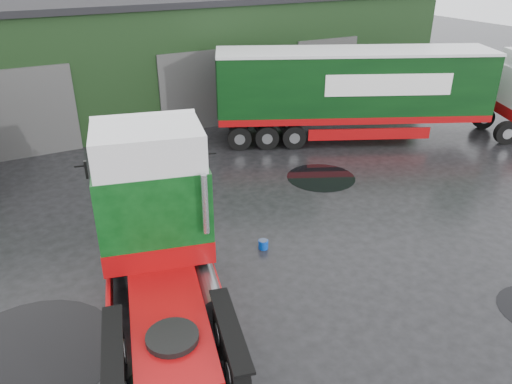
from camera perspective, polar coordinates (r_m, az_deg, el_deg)
The scene contains 8 objects.
ground at distance 14.79m, azimuth 7.10°, elevation -9.68°, with size 100.00×100.00×0.00m, color black.
warehouse at distance 31.51m, azimuth -11.11°, elevation 15.75°, with size 32.40×12.40×6.30m.
hero_tractor at distance 11.95m, azimuth -10.91°, elevation -5.99°, with size 3.20×7.55×4.69m, color #0A3C13, non-canonical shape.
lorry_right at distance 24.88m, azimuth 10.91°, elevation 10.78°, with size 2.90×16.74×4.40m, color silver, non-canonical shape.
wash_bucket at distance 15.90m, azimuth 0.83°, elevation -6.01°, with size 0.31×0.31×0.29m, color #0837AE.
tree_back_b at distance 43.48m, azimuth -4.89°, elevation 19.68°, with size 4.40×4.40×7.50m, color black, non-canonical shape.
puddle_1 at distance 20.93m, azimuth 7.43°, elevation 1.66°, with size 2.84×2.84×0.01m, color black.
puddle_2 at distance 13.43m, azimuth -24.59°, elevation -16.62°, with size 4.12×4.12×0.01m, color black.
Camera 1 is at (-7.18, -9.64, 8.62)m, focal length 35.00 mm.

